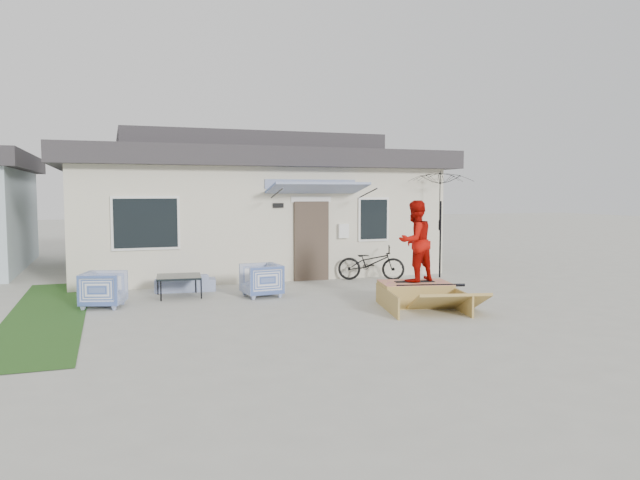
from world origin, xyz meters
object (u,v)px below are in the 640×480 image
object	(u,v)px
armchair_left	(104,288)
armchair_right	(261,278)
skater	(415,240)
skateboard	(415,281)
bicycle	(371,259)
coffee_table	(179,286)
skate_ramp	(415,294)
loveseat	(185,280)
patio_umbrella	(441,214)

from	to	relation	value
armchair_left	armchair_right	world-z (taller)	armchair_right
skater	skateboard	bearing A→B (deg)	180.00
armchair_left	skateboard	bearing A→B (deg)	-90.49
bicycle	armchair_right	bearing A→B (deg)	137.94
armchair_right	skateboard	bearing A→B (deg)	48.88
skateboard	skater	size ratio (longest dim) A/B	0.49
coffee_table	skate_ramp	bearing A→B (deg)	-30.39
loveseat	skateboard	size ratio (longest dim) A/B	1.71
bicycle	skate_ramp	size ratio (longest dim) A/B	0.94
armchair_left	skate_ramp	size ratio (longest dim) A/B	0.43
loveseat	armchair_left	size ratio (longest dim) A/B	1.73
coffee_table	skateboard	xyz separation A→B (m)	(4.52, -2.60, 0.26)
armchair_right	skater	size ratio (longest dim) A/B	0.49
loveseat	coffee_table	xyz separation A→B (m)	(-0.22, -0.74, -0.04)
coffee_table	bicycle	distance (m)	5.20
loveseat	armchair_right	xyz separation A→B (m)	(1.52, -1.34, 0.14)
armchair_right	skate_ramp	size ratio (longest dim) A/B	0.44
loveseat	skater	distance (m)	5.55
skateboard	skate_ramp	bearing A→B (deg)	-92.04
skate_ramp	skateboard	xyz separation A→B (m)	(0.01, 0.05, 0.26)
bicycle	skate_ramp	distance (m)	3.59
bicycle	patio_umbrella	size ratio (longest dim) A/B	0.81
armchair_right	skate_ramp	bearing A→B (deg)	48.16
bicycle	skater	xyz separation A→B (m)	(-0.59, -3.48, 0.80)
loveseat	coffee_table	distance (m)	0.78
patio_umbrella	skate_ramp	size ratio (longest dim) A/B	1.17
skate_ramp	bicycle	bearing A→B (deg)	92.86
skate_ramp	armchair_right	bearing A→B (deg)	156.12
skate_ramp	skater	size ratio (longest dim) A/B	1.12
loveseat	bicycle	bearing A→B (deg)	-171.86
bicycle	loveseat	bearing A→B (deg)	115.84
armchair_left	armchair_right	size ratio (longest dim) A/B	0.99
loveseat	armchair_right	bearing A→B (deg)	145.06
loveseat	armchair_left	bearing A→B (deg)	46.22
loveseat	patio_umbrella	size ratio (longest dim) A/B	0.64
armchair_left	skater	world-z (taller)	skater
coffee_table	bicycle	xyz separation A→B (m)	(5.11, 0.88, 0.33)
patio_umbrella	skate_ramp	xyz separation A→B (m)	(-2.59, -3.35, -1.51)
loveseat	coffee_table	bearing A→B (deg)	79.77
armchair_right	skater	xyz separation A→B (m)	(2.78, -2.00, 0.95)
coffee_table	skate_ramp	xyz separation A→B (m)	(4.51, -2.65, -0.00)
armchair_right	skateboard	world-z (taller)	armchair_right
skateboard	loveseat	bearing A→B (deg)	152.65
skateboard	armchair_left	bearing A→B (deg)	173.66
bicycle	skate_ramp	bearing A→B (deg)	-165.45
loveseat	bicycle	xyz separation A→B (m)	(4.89, 0.13, 0.29)
coffee_table	skater	xyz separation A→B (m)	(4.52, -2.60, 1.13)
patio_umbrella	armchair_left	bearing A→B (deg)	-170.52
coffee_table	skateboard	distance (m)	5.22
skateboard	skater	distance (m)	0.87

